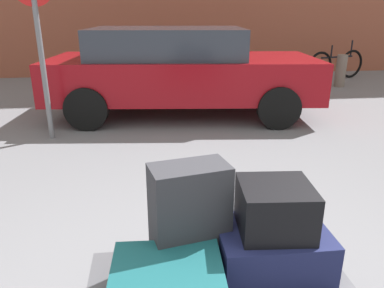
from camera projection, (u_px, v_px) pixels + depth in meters
suitcase_navy_front_left at (271, 248)px, 2.03m from camera, size 0.59×0.44×0.24m
suitcase_teal_rear_right at (167, 283)px, 1.79m from camera, size 0.55×0.43×0.22m
suitcase_charcoal_rear_left at (190, 218)px, 1.99m from camera, size 0.44×0.30×0.60m
duffel_bag_black_topmost_pile at (275, 208)px, 1.95m from camera, size 0.40×0.39×0.26m
parked_car at (179, 69)px, 6.17m from camera, size 4.46×2.27×1.42m
bicycle_leaning at (336, 64)px, 9.55m from camera, size 1.71×0.55×0.96m
bollard_kerb_near at (283, 72)px, 8.44m from camera, size 0.23×0.23×0.73m
bollard_kerb_mid at (341, 71)px, 8.60m from camera, size 0.23×0.23×0.73m
no_parking_sign at (39, 35)px, 4.75m from camera, size 0.49×0.14×2.22m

